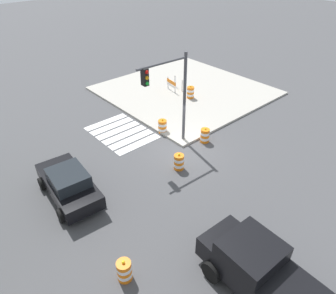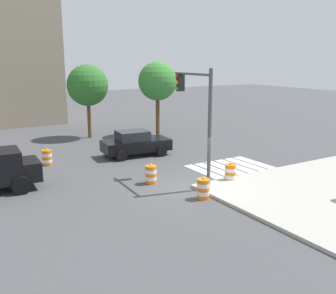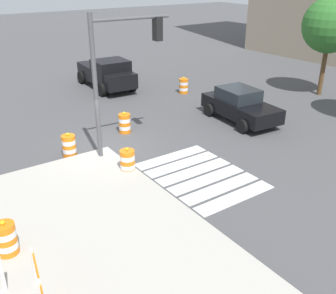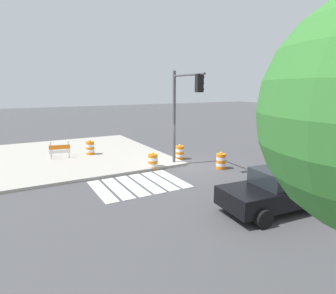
# 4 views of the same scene
# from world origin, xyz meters

# --- Properties ---
(ground_plane) EXTENTS (120.00, 120.00, 0.00)m
(ground_plane) POSITION_xyz_m (0.00, 0.00, 0.00)
(ground_plane) COLOR #474749
(crosswalk_stripes) EXTENTS (4.35, 3.20, 0.02)m
(crosswalk_stripes) POSITION_xyz_m (4.00, 1.80, 0.01)
(crosswalk_stripes) COLOR silver
(crosswalk_stripes) RESTS_ON ground
(sports_car) EXTENTS (4.45, 2.43, 1.63)m
(sports_car) POSITION_xyz_m (0.58, 7.12, 0.81)
(sports_car) COLOR black
(sports_car) RESTS_ON ground
(traffic_barrel_near_corner) EXTENTS (0.56, 0.56, 1.02)m
(traffic_barrel_near_corner) POSITION_xyz_m (2.22, -0.27, 0.45)
(traffic_barrel_near_corner) COLOR orange
(traffic_barrel_near_corner) RESTS_ON ground
(traffic_barrel_crosswalk_end) EXTENTS (0.56, 0.56, 1.02)m
(traffic_barrel_crosswalk_end) POSITION_xyz_m (-0.39, -1.52, 0.45)
(traffic_barrel_crosswalk_end) COLOR orange
(traffic_barrel_crosswalk_end) RESTS_ON ground
(traffic_barrel_median_near) EXTENTS (0.56, 0.56, 1.02)m
(traffic_barrel_median_near) POSITION_xyz_m (-1.32, 1.58, 0.45)
(traffic_barrel_median_near) COLOR orange
(traffic_barrel_median_near) RESTS_ON ground
(traffic_barrel_median_far) EXTENTS (0.56, 0.56, 1.02)m
(traffic_barrel_median_far) POSITION_xyz_m (-4.87, 7.69, 0.45)
(traffic_barrel_median_far) COLOR orange
(traffic_barrel_median_far) RESTS_ON ground
(traffic_light_pole) EXTENTS (0.48, 3.29, 5.50)m
(traffic_light_pole) POSITION_xyz_m (0.65, 0.54, 3.91)
(traffic_light_pole) COLOR #4C4C51
(traffic_light_pole) RESTS_ON sidewalk_corner
(street_tree_streetside_near) EXTENTS (3.18, 3.18, 5.71)m
(street_tree_streetside_near) POSITION_xyz_m (0.13, 14.34, 4.10)
(street_tree_streetside_near) COLOR brown
(street_tree_streetside_near) RESTS_ON ground
(street_tree_streetside_mid) EXTENTS (3.08, 3.08, 5.92)m
(street_tree_streetside_mid) POSITION_xyz_m (5.26, 12.44, 4.35)
(street_tree_streetside_mid) COLOR brown
(street_tree_streetside_mid) RESTS_ON ground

